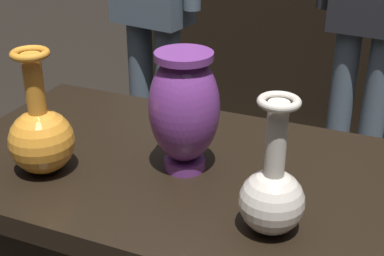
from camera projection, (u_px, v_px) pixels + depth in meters
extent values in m
cube|color=black|center=(199.00, 178.00, 1.23)|extent=(1.20, 0.64, 0.05)
cube|color=black|center=(342.00, 44.00, 3.18)|extent=(2.60, 0.40, 0.95)
cylinder|color=#7A388E|center=(185.00, 163.00, 1.21)|extent=(0.09, 0.09, 0.02)
ellipsoid|color=#7A388E|center=(184.00, 108.00, 1.15)|extent=(0.15, 0.15, 0.25)
cylinder|color=#7A388E|center=(184.00, 56.00, 1.10)|extent=(0.12, 0.12, 0.02)
sphere|color=silver|center=(272.00, 202.00, 0.98)|extent=(0.12, 0.12, 0.12)
cylinder|color=silver|center=(276.00, 141.00, 0.93)|extent=(0.04, 0.04, 0.15)
torus|color=silver|center=(279.00, 102.00, 0.90)|extent=(0.07, 0.07, 0.01)
sphere|color=orange|center=(42.00, 141.00, 1.18)|extent=(0.14, 0.14, 0.14)
cylinder|color=orange|center=(34.00, 86.00, 1.12)|extent=(0.04, 0.04, 0.14)
torus|color=orange|center=(30.00, 54.00, 1.09)|extent=(0.08, 0.08, 0.02)
cylinder|color=slate|center=(373.00, 120.00, 2.42)|extent=(0.11, 0.11, 0.79)
cylinder|color=slate|center=(340.00, 113.00, 2.49)|extent=(0.11, 0.11, 0.79)
cylinder|color=slate|center=(169.00, 116.00, 2.41)|extent=(0.11, 0.11, 0.82)
cylinder|color=slate|center=(142.00, 108.00, 2.49)|extent=(0.11, 0.11, 0.82)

